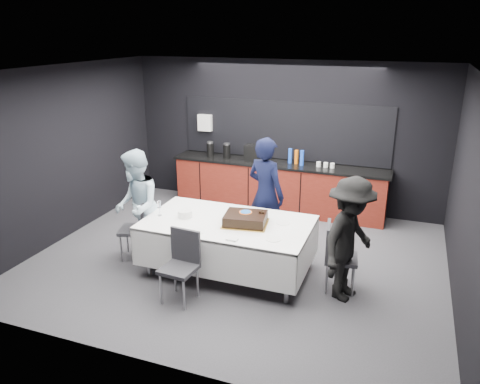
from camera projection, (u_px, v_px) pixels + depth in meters
name	position (u px, v px, depth m)	size (l,w,h in m)	color
ground	(238.00, 259.00, 7.12)	(6.00, 6.00, 0.00)	#434248
room_shell	(238.00, 140.00, 6.51)	(6.04, 5.04, 2.82)	white
kitchenette	(278.00, 183.00, 8.91)	(4.10, 0.64, 2.05)	#5A160E
party_table	(228.00, 231.00, 6.56)	(2.32, 1.32, 0.78)	#99999E
cake_assembly	(246.00, 219.00, 6.40)	(0.67, 0.58, 0.18)	gold
plate_stack	(185.00, 214.00, 6.64)	(0.20, 0.20, 0.10)	white
loose_plate_near	(197.00, 231.00, 6.18)	(0.22, 0.22, 0.01)	white
loose_plate_right_a	(283.00, 223.00, 6.46)	(0.19, 0.19, 0.01)	white
loose_plate_right_b	(273.00, 239.00, 5.96)	(0.20, 0.20, 0.01)	white
loose_plate_far	(241.00, 210.00, 6.91)	(0.18, 0.18, 0.01)	white
fork_pile	(232.00, 239.00, 5.93)	(0.14, 0.09, 0.02)	white
champagne_flute	(159.00, 205.00, 6.66)	(0.06, 0.06, 0.22)	white
chair_left	(139.00, 225.00, 7.02)	(0.53, 0.53, 0.92)	#2A2A2F
chair_right	(336.00, 252.00, 6.16)	(0.47, 0.47, 0.92)	#2A2A2F
chair_near	(182.00, 260.00, 5.94)	(0.45, 0.45, 0.92)	#2A2A2F
person_center	(266.00, 194.00, 7.22)	(0.66, 0.43, 1.80)	black
person_left	(137.00, 206.00, 6.89)	(0.82, 0.64, 1.69)	#ADC9D9
person_right	(350.00, 240.00, 5.86)	(1.06, 0.61, 1.63)	black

